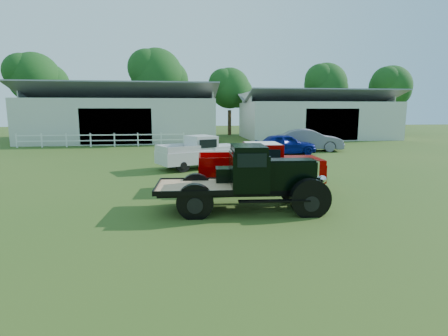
{
  "coord_description": "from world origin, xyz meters",
  "views": [
    {
      "loc": [
        -1.41,
        -11.32,
        3.15
      ],
      "look_at": [
        0.2,
        1.2,
        1.05
      ],
      "focal_mm": 28.0,
      "sensor_mm": 36.0,
      "label": 1
    }
  ],
  "objects": [
    {
      "name": "tree_e",
      "position": [
        26.0,
        32.0,
        4.75
      ],
      "size": [
        5.7,
        5.7,
        9.5
      ],
      "primitive_type": null,
      "color": "#183B18",
      "rests_on": "ground"
    },
    {
      "name": "shed_right",
      "position": [
        14.0,
        27.0,
        2.6
      ],
      "size": [
        16.8,
        9.2,
        5.2
      ],
      "primitive_type": null,
      "color": "#B9B9B9",
      "rests_on": "ground"
    },
    {
      "name": "misc_car_grey",
      "position": [
        8.68,
        14.86,
        0.83
      ],
      "size": [
        5.33,
        2.88,
        1.67
      ],
      "primitive_type": "imported",
      "rotation": [
        0.0,
        0.0,
        1.34
      ],
      "color": "slate",
      "rests_on": "ground"
    },
    {
      "name": "vintage_flatbed",
      "position": [
        0.62,
        -0.71,
        1.04
      ],
      "size": [
        5.36,
        2.42,
        2.07
      ],
      "primitive_type": null,
      "rotation": [
        0.0,
        0.0,
        -0.07
      ],
      "color": "black",
      "rests_on": "ground"
    },
    {
      "name": "white_pickup",
      "position": [
        -0.32,
        7.67,
        0.87
      ],
      "size": [
        5.07,
        3.66,
        1.74
      ],
      "primitive_type": null,
      "rotation": [
        0.0,
        0.0,
        0.43
      ],
      "color": "silver",
      "rests_on": "ground"
    },
    {
      "name": "tree_a",
      "position": [
        -18.0,
        33.0,
        5.25
      ],
      "size": [
        6.3,
        6.3,
        10.5
      ],
      "primitive_type": null,
      "color": "#183B18",
      "rests_on": "ground"
    },
    {
      "name": "ground",
      "position": [
        0.0,
        0.0,
        0.0
      ],
      "size": [
        120.0,
        120.0,
        0.0
      ],
      "primitive_type": "plane",
      "color": "#304F19"
    },
    {
      "name": "misc_car_blue",
      "position": [
        6.09,
        12.73,
        0.74
      ],
      "size": [
        4.47,
        2.1,
        1.48
      ],
      "primitive_type": "imported",
      "rotation": [
        0.0,
        0.0,
        1.65
      ],
      "color": "navy",
      "rests_on": "ground"
    },
    {
      "name": "tree_b",
      "position": [
        -4.0,
        34.0,
        5.75
      ],
      "size": [
        6.9,
        6.9,
        11.5
      ],
      "primitive_type": null,
      "color": "#183B18",
      "rests_on": "ground"
    },
    {
      "name": "shed_left",
      "position": [
        -7.0,
        26.0,
        2.8
      ],
      "size": [
        18.8,
        10.2,
        5.6
      ],
      "primitive_type": null,
      "color": "#B9B9B9",
      "rests_on": "ground"
    },
    {
      "name": "red_pickup",
      "position": [
        1.79,
        2.32,
        0.93
      ],
      "size": [
        5.24,
        2.29,
        1.87
      ],
      "primitive_type": null,
      "rotation": [
        0.0,
        0.0,
        -0.06
      ],
      "color": "#920000",
      "rests_on": "ground"
    },
    {
      "name": "tree_c",
      "position": [
        5.0,
        33.0,
        4.5
      ],
      "size": [
        5.4,
        5.4,
        9.0
      ],
      "primitive_type": null,
      "color": "#183B18",
      "rests_on": "ground"
    },
    {
      "name": "tree_d",
      "position": [
        18.0,
        34.0,
        5.0
      ],
      "size": [
        6.0,
        6.0,
        10.0
      ],
      "primitive_type": null,
      "color": "#183B18",
      "rests_on": "ground"
    },
    {
      "name": "fence_rail",
      "position": [
        -8.0,
        20.0,
        0.6
      ],
      "size": [
        14.2,
        0.16,
        1.2
      ],
      "primitive_type": null,
      "color": "white",
      "rests_on": "ground"
    }
  ]
}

